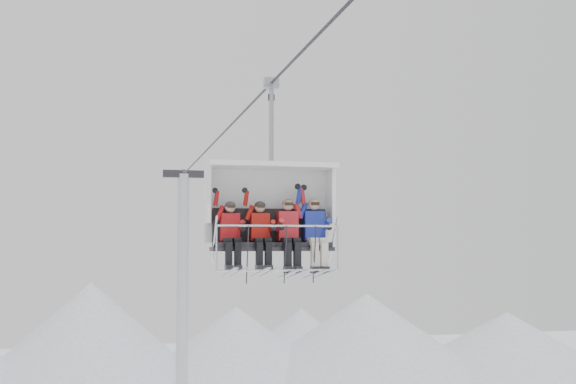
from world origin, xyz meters
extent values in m
cone|color=silver|center=(-5.00, 44.00, 3.50)|extent=(16.00, 16.00, 7.00)
cone|color=silver|center=(6.00, 43.00, 2.50)|extent=(14.00, 14.00, 5.00)
cone|color=silver|center=(16.00, 41.00, 3.00)|extent=(18.00, 18.00, 6.00)
cone|color=silver|center=(27.00, 39.00, 2.25)|extent=(16.00, 16.00, 4.50)
cone|color=silver|center=(12.00, 46.00, 2.25)|extent=(12.00, 12.00, 4.50)
cylinder|color=silver|center=(0.00, 22.00, 6.65)|extent=(0.56, 0.56, 13.30)
cube|color=#2C2C31|center=(0.00, 22.00, 13.30)|extent=(2.00, 0.35, 0.35)
cylinder|color=#2C2C31|center=(0.00, 0.00, 13.30)|extent=(0.06, 50.00, 0.06)
cube|color=black|center=(0.00, 1.41, 9.95)|extent=(2.38, 0.55, 0.10)
cube|color=black|center=(0.00, 1.67, 10.35)|extent=(2.38, 0.10, 0.69)
cube|color=#2C2C31|center=(0.00, 1.41, 9.86)|extent=(2.49, 0.60, 0.08)
cube|color=white|center=(0.00, 1.89, 10.78)|extent=(2.65, 0.10, 1.58)
cube|color=white|center=(0.00, 1.49, 11.57)|extent=(2.65, 0.90, 0.10)
cylinder|color=silver|center=(0.00, 0.86, 10.32)|extent=(2.43, 0.04, 0.04)
cylinder|color=silver|center=(0.00, 0.79, 9.45)|extent=(2.43, 0.04, 0.04)
cylinder|color=#94979C|center=(0.00, 1.51, 12.44)|extent=(0.10, 0.10, 1.73)
cube|color=#94979C|center=(0.00, 1.51, 13.30)|extent=(0.30, 0.18, 0.22)
cube|color=#A81216|center=(-0.86, 1.45, 10.30)|extent=(0.37, 0.25, 0.55)
sphere|color=tan|center=(-0.86, 1.41, 10.70)|extent=(0.21, 0.21, 0.21)
cube|color=black|center=(-0.95, 1.01, 9.78)|extent=(0.12, 0.15, 0.45)
cube|color=black|center=(-0.77, 1.01, 9.78)|extent=(0.12, 0.15, 0.45)
cube|color=#B3B6BD|center=(-0.95, 0.91, 9.41)|extent=(0.08, 1.69, 0.26)
cube|color=#B3B6BD|center=(-0.77, 0.91, 9.41)|extent=(0.08, 1.69, 0.26)
cube|color=#A5150F|center=(-0.25, 1.45, 10.31)|extent=(0.38, 0.25, 0.56)
sphere|color=tan|center=(-0.25, 1.41, 10.71)|extent=(0.21, 0.21, 0.21)
cube|color=black|center=(-0.34, 1.01, 9.77)|extent=(0.13, 0.15, 0.45)
cube|color=black|center=(-0.16, 1.01, 9.77)|extent=(0.13, 0.15, 0.45)
cube|color=#B3B6BD|center=(-0.34, 0.91, 9.41)|extent=(0.09, 1.69, 0.26)
cube|color=#B3B6BD|center=(-0.16, 0.91, 9.41)|extent=(0.09, 1.69, 0.26)
cube|color=red|center=(0.33, 1.45, 10.33)|extent=(0.41, 0.27, 0.60)
sphere|color=tan|center=(0.33, 1.41, 10.76)|extent=(0.22, 0.22, 0.22)
cube|color=black|center=(0.23, 1.01, 9.76)|extent=(0.14, 0.15, 0.49)
cube|color=black|center=(0.43, 1.01, 9.76)|extent=(0.14, 0.15, 0.49)
cube|color=#B3B6BD|center=(0.23, 0.91, 9.37)|extent=(0.09, 1.69, 0.26)
cube|color=#B3B6BD|center=(0.43, 0.91, 9.37)|extent=(0.09, 1.69, 0.26)
cube|color=navy|center=(0.88, 1.45, 10.34)|extent=(0.41, 0.28, 0.61)
sphere|color=tan|center=(0.88, 1.41, 10.77)|extent=(0.23, 0.23, 0.23)
cube|color=beige|center=(0.79, 1.01, 9.75)|extent=(0.14, 0.15, 0.49)
cube|color=beige|center=(0.98, 1.01, 9.75)|extent=(0.14, 0.15, 0.49)
cube|color=#B3B6BD|center=(0.79, 0.91, 9.37)|extent=(0.09, 1.69, 0.26)
cube|color=#B3B6BD|center=(0.98, 0.91, 9.37)|extent=(0.09, 1.69, 0.26)
camera|label=1|loc=(-3.06, -12.97, 10.00)|focal=45.00mm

